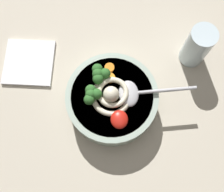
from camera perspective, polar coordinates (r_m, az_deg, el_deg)
table_slab at (r=68.98cm, az=-2.33°, el=-1.26°), size 91.88×91.88×3.20cm
soup_bowl at (r=63.81cm, az=-0.00°, el=-0.81°), size 20.83×20.83×6.73cm
noodle_pile at (r=59.46cm, az=-0.10°, el=0.25°), size 9.91×9.71×3.98cm
soup_spoon at (r=60.25cm, az=4.77°, el=0.63°), size 6.02×17.21×1.60cm
chili_sauce_dollop at (r=58.51cm, az=1.52°, el=-4.86°), size 4.15×3.73×1.87cm
broccoli_floret_beside_noodles at (r=58.55cm, az=-4.20°, el=0.35°), size 4.63×3.99×3.66cm
broccoli_floret_beside_chili at (r=59.89cm, az=-2.40°, el=4.62°), size 4.69×4.04×3.71cm
carrot_slice_left at (r=62.54cm, az=-0.53°, el=5.89°), size 2.23×2.23×0.62cm
carrot_slice_front at (r=61.63cm, az=-0.44°, el=3.77°), size 2.37×2.37×0.66cm
drinking_glass at (r=69.07cm, az=17.24°, el=9.82°), size 6.13×6.13×11.67cm
folded_napkin at (r=73.35cm, az=-16.83°, el=6.70°), size 13.82×13.82×0.80cm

